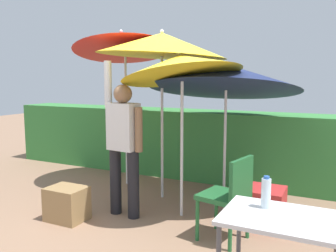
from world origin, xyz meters
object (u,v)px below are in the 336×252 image
crate_cardboard (67,204)px  folding_table (281,228)px  person_vendor (124,140)px  cooler_box (260,207)px  bottle_water (266,193)px  umbrella_rainbow (224,77)px  umbrella_orange (123,42)px  chair_plastic (230,193)px  umbrella_navy (162,45)px  umbrella_yellow (180,66)px

crate_cardboard → folding_table: folding_table is taller
person_vendor → cooler_box: bearing=15.2°
person_vendor → crate_cardboard: 1.00m
bottle_water → umbrella_rainbow: bearing=115.8°
umbrella_rainbow → umbrella_orange: bearing=177.0°
umbrella_orange → bottle_water: bearing=-38.8°
umbrella_orange → folding_table: (2.73, -2.20, -1.59)m
chair_plastic → cooler_box: bearing=69.7°
umbrella_navy → crate_cardboard: umbrella_navy is taller
umbrella_orange → umbrella_yellow: size_ratio=1.21×
umbrella_yellow → cooler_box: size_ratio=4.06×
person_vendor → folding_table: (2.00, -1.08, -0.30)m
umbrella_navy → crate_cardboard: size_ratio=5.22×
umbrella_orange → person_vendor: umbrella_orange is taller
umbrella_rainbow → chair_plastic: bearing=-68.8°
umbrella_navy → folding_table: umbrella_navy is taller
umbrella_orange → person_vendor: 1.86m
umbrella_yellow → cooler_box: umbrella_yellow is taller
umbrella_yellow → person_vendor: umbrella_yellow is taller
umbrella_rainbow → umbrella_orange: (-1.63, 0.08, 0.54)m
umbrella_orange → umbrella_rainbow: bearing=-3.0°
chair_plastic → bottle_water: bottle_water is taller
umbrella_orange → chair_plastic: umbrella_orange is taller
umbrella_navy → chair_plastic: (1.25, -0.93, -1.61)m
umbrella_yellow → crate_cardboard: umbrella_yellow is taller
person_vendor → bottle_water: bearing=-27.2°
chair_plastic → cooler_box: size_ratio=1.69×
person_vendor → chair_plastic: person_vendor is taller
cooler_box → umbrella_navy: bearing=165.0°
chair_plastic → bottle_water: 1.04m
person_vendor → bottle_water: person_vendor is taller
umbrella_navy → bottle_water: (1.77, -1.78, -1.28)m
umbrella_navy → umbrella_yellow: bearing=-45.9°
cooler_box → bottle_water: bottle_water is taller
umbrella_orange → bottle_water: size_ratio=10.81×
umbrella_navy → crate_cardboard: (-0.63, -1.24, -1.92)m
chair_plastic → crate_cardboard: (-1.88, -0.31, -0.31)m
chair_plastic → bottle_water: (0.52, -0.84, 0.33)m
crate_cardboard → cooler_box: bearing=22.3°
umbrella_rainbow → bottle_water: 2.39m
umbrella_orange → umbrella_yellow: umbrella_orange is taller
crate_cardboard → umbrella_yellow: bearing=31.8°
person_vendor → cooler_box: size_ratio=3.57×
person_vendor → bottle_water: size_ratio=7.83×
crate_cardboard → bottle_water: (2.40, -0.53, 0.64)m
umbrella_yellow → chair_plastic: bearing=-28.5°
crate_cardboard → umbrella_navy: bearing=63.2°
umbrella_rainbow → umbrella_orange: 1.72m
umbrella_rainbow → umbrella_navy: umbrella_navy is taller
chair_plastic → umbrella_rainbow: bearing=111.2°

